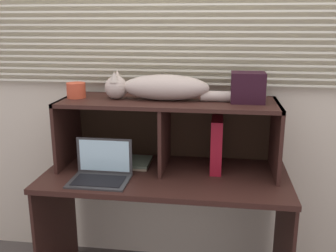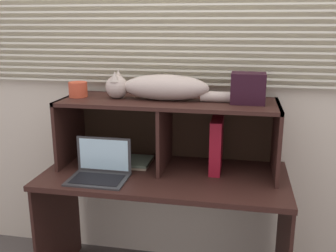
{
  "view_description": "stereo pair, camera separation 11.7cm",
  "coord_description": "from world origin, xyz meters",
  "px_view_note": "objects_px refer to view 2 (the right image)",
  "views": [
    {
      "loc": [
        0.3,
        -1.88,
        1.6
      ],
      "look_at": [
        0.0,
        0.29,
        1.01
      ],
      "focal_mm": 41.43,
      "sensor_mm": 36.0,
      "label": 1
    },
    {
      "loc": [
        0.42,
        -1.86,
        1.6
      ],
      "look_at": [
        0.0,
        0.29,
        1.01
      ],
      "focal_mm": 41.43,
      "sensor_mm": 36.0,
      "label": 2
    }
  ],
  "objects_px": {
    "cat": "(161,88)",
    "book_stack": "(137,162)",
    "small_basket": "(78,89)",
    "laptop": "(100,170)",
    "storage_box": "(248,88)",
    "binder_upright": "(216,145)"
  },
  "relations": [
    {
      "from": "book_stack",
      "to": "small_basket",
      "type": "relative_size",
      "value": 1.89
    },
    {
      "from": "laptop",
      "to": "book_stack",
      "type": "bearing_deg",
      "value": 59.44
    },
    {
      "from": "small_basket",
      "to": "laptop",
      "type": "bearing_deg",
      "value": -49.03
    },
    {
      "from": "cat",
      "to": "small_basket",
      "type": "bearing_deg",
      "value": 180.0
    },
    {
      "from": "storage_box",
      "to": "binder_upright",
      "type": "bearing_deg",
      "value": 180.0
    },
    {
      "from": "book_stack",
      "to": "binder_upright",
      "type": "bearing_deg",
      "value": -0.76
    },
    {
      "from": "binder_upright",
      "to": "book_stack",
      "type": "bearing_deg",
      "value": 179.24
    },
    {
      "from": "cat",
      "to": "laptop",
      "type": "distance_m",
      "value": 0.58
    },
    {
      "from": "binder_upright",
      "to": "cat",
      "type": "bearing_deg",
      "value": 180.0
    },
    {
      "from": "binder_upright",
      "to": "storage_box",
      "type": "bearing_deg",
      "value": 0.0
    },
    {
      "from": "binder_upright",
      "to": "book_stack",
      "type": "height_order",
      "value": "binder_upright"
    },
    {
      "from": "cat",
      "to": "book_stack",
      "type": "distance_m",
      "value": 0.49
    },
    {
      "from": "cat",
      "to": "storage_box",
      "type": "relative_size",
      "value": 4.71
    },
    {
      "from": "book_stack",
      "to": "storage_box",
      "type": "height_order",
      "value": "storage_box"
    },
    {
      "from": "binder_upright",
      "to": "book_stack",
      "type": "distance_m",
      "value": 0.5
    },
    {
      "from": "cat",
      "to": "book_stack",
      "type": "xyz_separation_m",
      "value": [
        -0.15,
        0.01,
        -0.47
      ]
    },
    {
      "from": "cat",
      "to": "storage_box",
      "type": "bearing_deg",
      "value": 0.0
    },
    {
      "from": "binder_upright",
      "to": "book_stack",
      "type": "xyz_separation_m",
      "value": [
        -0.48,
        0.01,
        -0.14
      ]
    },
    {
      "from": "cat",
      "to": "storage_box",
      "type": "xyz_separation_m",
      "value": [
        0.49,
        0.0,
        0.01
      ]
    },
    {
      "from": "binder_upright",
      "to": "small_basket",
      "type": "distance_m",
      "value": 0.89
    },
    {
      "from": "cat",
      "to": "book_stack",
      "type": "relative_size",
      "value": 4.19
    },
    {
      "from": "storage_box",
      "to": "laptop",
      "type": "bearing_deg",
      "value": -162.98
    }
  ]
}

